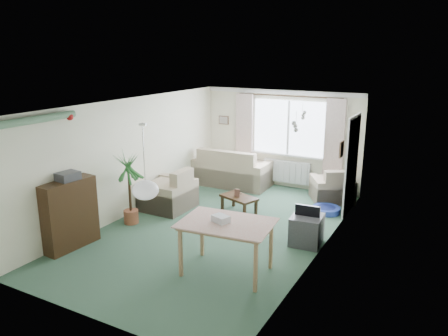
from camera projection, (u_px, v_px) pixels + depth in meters
The scene contains 25 objects.
ground at pixel (217, 230), 8.34m from camera, with size 6.50×6.50×0.00m, color #325440.
window at pixel (289, 128), 10.60m from camera, with size 1.80×0.03×1.30m, color white.
curtain_rod at pixel (289, 96), 10.33m from camera, with size 2.60×0.03×0.03m, color black.
curtain_left at pixel (244, 133), 11.10m from camera, with size 0.45×0.08×2.00m, color beige.
curtain_right at pixel (334, 142), 10.04m from camera, with size 0.45×0.08×2.00m, color beige.
radiator at pixel (286, 172), 10.85m from camera, with size 1.20×0.10×0.55m, color white.
doorway at pixel (352, 166), 9.03m from camera, with size 0.03×0.95×2.00m, color black.
pendant_lamp at pixel (145, 190), 5.91m from camera, with size 0.36×0.36×0.36m, color white.
tinsel_garland at pixel (33, 120), 6.68m from camera, with size 1.60×1.60×0.12m, color #196626.
bauble_cluster_a at pixel (303, 113), 7.93m from camera, with size 0.20×0.20×0.20m, color silver.
bauble_cluster_b at pixel (296, 123), 6.77m from camera, with size 0.20×0.20×0.20m, color silver.
wall_picture_back at pixel (224, 120), 11.41m from camera, with size 0.28×0.03×0.22m, color brown.
wall_picture_right at pixel (342, 149), 8.04m from camera, with size 0.03×0.24×0.30m, color brown.
sofa at pixel (233, 166), 11.04m from camera, with size 1.90×1.01×0.95m, color beige.
armchair_corner at pixel (332, 184), 9.87m from camera, with size 0.87×0.82×0.78m, color beige.
armchair_left at pixel (168, 188), 9.36m from camera, with size 1.00×0.95×0.90m, color beige.
coffee_table at pixel (239, 204), 9.20m from camera, with size 0.78×0.43×0.35m, color black.
photo_frame at pixel (237, 193), 9.13m from camera, with size 0.12×0.02×0.16m, color brown.
bookshelf at pixel (69, 214), 7.46m from camera, with size 0.33×0.99×1.20m, color black.
hifi_box at pixel (68, 176), 7.31m from camera, with size 0.28×0.35×0.14m, color #3A393E.
houseplant at pixel (130, 188), 8.48m from camera, with size 0.62×0.62×1.44m, color #1B5125.
dining_table at pixel (227, 248), 6.65m from camera, with size 1.28×0.85×0.80m, color tan.
gift_box at pixel (221, 219), 6.54m from camera, with size 0.25×0.18×0.12m, color silver.
tv_cube at pixel (307, 230), 7.67m from camera, with size 0.52×0.57×0.52m, color #3C3B41.
pet_bed at pixel (326, 210), 9.21m from camera, with size 0.59×0.59×0.12m, color navy.
Camera 1 is at (3.83, -6.74, 3.31)m, focal length 35.00 mm.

